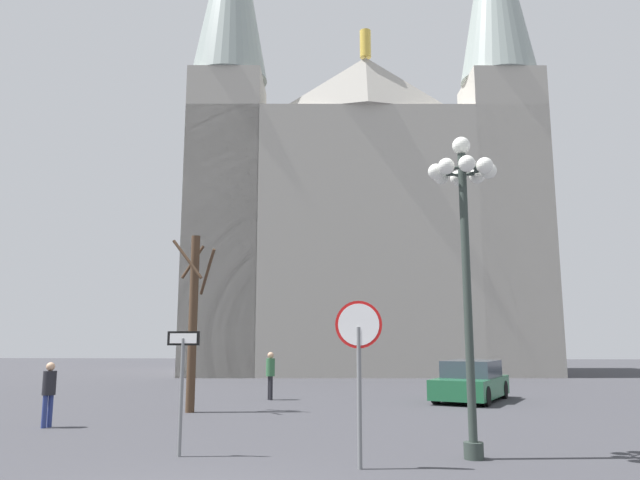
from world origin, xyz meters
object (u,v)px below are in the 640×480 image
pedestrian_walking (270,371)px  pedestrian_standing (49,388)px  one_way_arrow_sign (182,375)px  cathedral (363,213)px  bare_tree (193,317)px  parked_car_near_green (471,382)px  stop_sign (359,348)px  street_lamp (464,227)px

pedestrian_walking → pedestrian_standing: (-4.51, -7.07, -0.07)m
one_way_arrow_sign → cathedral: bearing=82.3°
one_way_arrow_sign → pedestrian_walking: (0.15, 10.45, -0.45)m
bare_tree → pedestrian_walking: size_ratio=3.16×
parked_car_near_green → pedestrian_standing: size_ratio=2.93×
stop_sign → pedestrian_standing: 8.87m
bare_tree → parked_car_near_green: 10.08m
street_lamp → stop_sign: bearing=-154.9°
pedestrian_walking → cathedral: bearing=78.2°
street_lamp → pedestrian_walking: bearing=117.0°
stop_sign → one_way_arrow_sign: bearing=165.7°
street_lamp → pedestrian_walking: street_lamp is taller
cathedral → bare_tree: bearing=-104.6°
one_way_arrow_sign → street_lamp: bearing=1.2°
cathedral → stop_sign: size_ratio=11.84×
one_way_arrow_sign → bare_tree: (-1.70, 6.64, 1.35)m
bare_tree → stop_sign: bearing=-56.0°
one_way_arrow_sign → street_lamp: street_lamp is taller
cathedral → street_lamp: size_ratio=5.46×
parked_car_near_green → bare_tree: bearing=-156.4°
one_way_arrow_sign → bare_tree: bearing=104.3°
one_way_arrow_sign → pedestrian_walking: bearing=89.2°
one_way_arrow_sign → bare_tree: size_ratio=0.43×
parked_car_near_green → street_lamp: bearing=-100.3°
pedestrian_walking → stop_sign: bearing=-74.2°
pedestrian_standing → street_lamp: bearing=-18.4°
cathedral → pedestrian_walking: cathedral is taller
cathedral → pedestrian_standing: 27.16m
cathedral → street_lamp: cathedral is taller
street_lamp → pedestrian_walking: 12.05m
stop_sign → one_way_arrow_sign: size_ratio=1.22×
one_way_arrow_sign → pedestrian_walking: size_ratio=1.36×
one_way_arrow_sign → bare_tree: bare_tree is taller
stop_sign → one_way_arrow_sign: stop_sign is taller
parked_car_near_green → pedestrian_standing: pedestrian_standing is taller
stop_sign → pedestrian_standing: (-7.72, 4.23, -1.04)m
cathedral → bare_tree: cathedral is taller
cathedral → pedestrian_walking: size_ratio=19.73×
pedestrian_walking → parked_car_near_green: bearing=1.1°
parked_car_near_green → stop_sign: bearing=-109.1°
pedestrian_standing → stop_sign: bearing=-28.7°
pedestrian_walking → pedestrian_standing: size_ratio=1.07×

